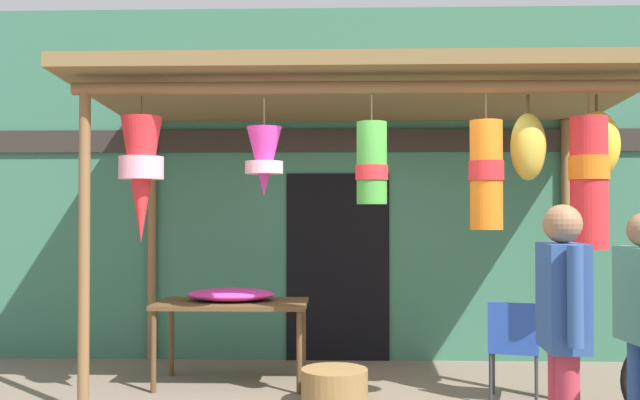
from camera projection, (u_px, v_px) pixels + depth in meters
The scene contains 7 objects.
shop_facade at pixel (346, 184), 7.79m from camera, with size 10.89×0.29×3.79m.
market_stall_canopy at pixel (366, 115), 6.39m from camera, with size 4.91×2.52×2.81m.
display_table at pixel (232, 310), 6.56m from camera, with size 1.38×0.76×0.76m.
flower_heap_on_table at pixel (233, 295), 6.62m from camera, with size 0.81×0.57×0.11m.
folding_chair at pixel (514, 342), 5.91m from camera, with size 0.49×0.49×0.84m.
wicker_basket_by_table at pixel (334, 387), 5.87m from camera, with size 0.55×0.55×0.29m, color olive.
shopper_by_bananas at pixel (563, 322), 4.02m from camera, with size 0.24×0.59×1.62m.
Camera 1 is at (-0.04, -5.57, 1.57)m, focal length 40.09 mm.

